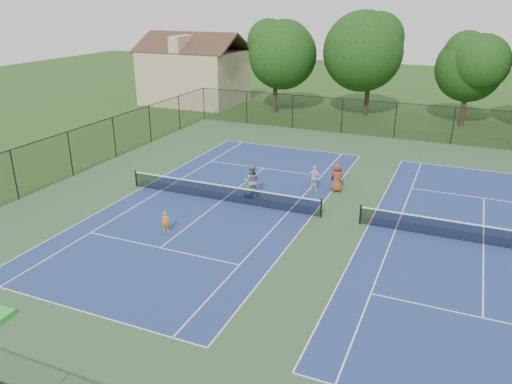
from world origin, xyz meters
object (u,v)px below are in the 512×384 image
at_px(bystander_a, 314,178).
at_px(bystander_b, 337,179).
at_px(child_player, 166,222).
at_px(ball_hopper, 249,189).
at_px(ball_crate, 249,195).
at_px(clapboard_house, 194,74).
at_px(tree_back_b, 371,47).
at_px(instructor, 252,181).
at_px(tree_back_a, 276,51).
at_px(tree_back_c, 470,65).
at_px(bystander_c, 337,178).

xyz_separation_m(bystander_a, bystander_b, (1.27, 0.57, -0.05)).
relative_size(child_player, ball_hopper, 2.67).
height_order(ball_crate, ball_hopper, ball_hopper).
relative_size(clapboard_house, ball_crate, 25.93).
bearing_deg(tree_back_b, child_player, -96.82).
bearing_deg(instructor, tree_back_a, -92.37).
bearing_deg(bystander_b, tree_back_b, -55.35).
xyz_separation_m(tree_back_a, child_player, (5.32, -28.80, -5.49)).
xyz_separation_m(tree_back_b, instructor, (-1.67, -24.69, -5.62)).
relative_size(tree_back_c, ball_crate, 20.16).
bearing_deg(child_player, ball_hopper, 49.90).
relative_size(instructor, bystander_a, 1.23).
bearing_deg(ball_hopper, instructor, 56.24).
bearing_deg(child_player, instructor, 49.36).
bearing_deg(tree_back_c, bystander_a, -109.59).
xyz_separation_m(bystander_c, ball_hopper, (-4.52, -3.01, -0.37)).
bearing_deg(tree_back_b, bystander_b, -82.91).
height_order(bystander_a, bystander_b, bystander_a).
bearing_deg(bystander_a, child_player, 59.70).
bearing_deg(clapboard_house, tree_back_c, 0.00).
bearing_deg(bystander_b, tree_back_c, -79.37).
bearing_deg(bystander_a, tree_back_c, -108.98).
height_order(tree_back_a, clapboard_house, tree_back_a).
bearing_deg(tree_back_a, ball_crate, -72.52).
bearing_deg(instructor, ball_hopper, 35.97).
relative_size(tree_back_b, instructor, 5.12).
xyz_separation_m(tree_back_c, clapboard_house, (-28.00, -0.00, -2.39)).
bearing_deg(bystander_b, clapboard_house, -16.09).
height_order(clapboard_house, child_player, clapboard_house).
bearing_deg(ball_hopper, clapboard_house, 125.77).
xyz_separation_m(instructor, bystander_b, (4.37, 2.99, -0.24)).
height_order(tree_back_b, clapboard_house, tree_back_b).
relative_size(tree_back_c, child_player, 7.63).
distance_m(tree_back_b, tree_back_c, 9.12).
relative_size(tree_back_b, child_player, 9.11).
distance_m(tree_back_a, instructor, 24.38).
bearing_deg(ball_crate, child_player, -107.66).
xyz_separation_m(tree_back_b, clapboard_house, (-19.00, -1.00, -3.50)).
height_order(tree_back_b, bystander_b, tree_back_b).
relative_size(instructor, bystander_b, 1.32).
relative_size(tree_back_c, clapboard_house, 0.78).
xyz_separation_m(bystander_a, ball_hopper, (-3.23, -2.61, -0.29)).
xyz_separation_m(instructor, bystander_c, (4.40, 2.83, -0.11)).
relative_size(tree_back_b, tree_back_c, 1.19).
relative_size(clapboard_house, bystander_c, 6.17).
height_order(tree_back_b, ball_hopper, tree_back_b).
distance_m(tree_back_c, bystander_a, 23.06).
distance_m(tree_back_c, ball_crate, 26.74).
bearing_deg(tree_back_a, bystander_b, -59.30).
bearing_deg(clapboard_house, tree_back_b, 3.01).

